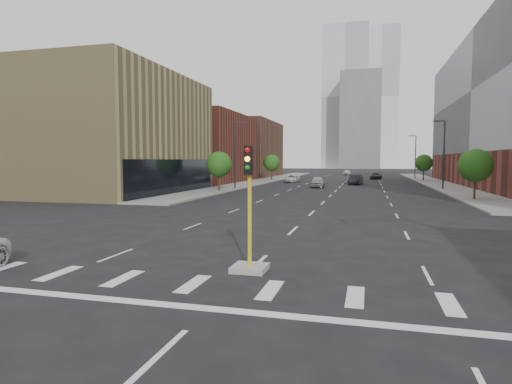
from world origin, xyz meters
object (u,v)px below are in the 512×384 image
at_px(car_near_left, 318,182).
at_px(car_distant, 347,173).
at_px(car_far_left, 292,179).
at_px(car_mid_right, 356,180).
at_px(car_deep_right, 376,176).
at_px(median_traffic_signal, 249,244).

height_order(car_near_left, car_distant, car_near_left).
bearing_deg(car_near_left, car_far_left, 111.09).
bearing_deg(car_far_left, car_mid_right, -19.10).
height_order(car_mid_right, car_deep_right, car_mid_right).
height_order(car_deep_right, car_distant, car_distant).
relative_size(median_traffic_signal, car_deep_right, 0.93).
height_order(car_near_left, car_deep_right, car_near_left).
height_order(median_traffic_signal, car_far_left, median_traffic_signal).
bearing_deg(car_mid_right, car_distant, 101.68).
xyz_separation_m(car_far_left, car_deep_right, (14.56, 16.79, 0.02)).
bearing_deg(car_distant, car_near_left, -89.26).
relative_size(car_far_left, car_distant, 1.18).
relative_size(car_mid_right, car_distant, 1.20).
relative_size(car_mid_right, car_far_left, 1.02).
bearing_deg(car_deep_right, car_near_left, -97.47).
xyz_separation_m(median_traffic_signal, car_deep_right, (5.56, 77.08, -0.29)).
bearing_deg(car_near_left, car_mid_right, 56.11).
bearing_deg(median_traffic_signal, car_mid_right, 87.89).
bearing_deg(car_deep_right, car_mid_right, -90.83).
height_order(median_traffic_signal, car_distant, median_traffic_signal).
distance_m(car_mid_right, car_far_left, 11.88).
bearing_deg(car_mid_right, median_traffic_signal, -84.77).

